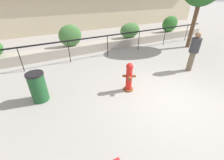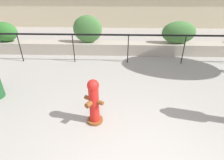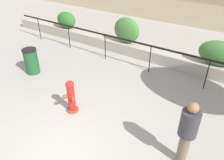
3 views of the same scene
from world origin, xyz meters
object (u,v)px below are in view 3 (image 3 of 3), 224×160
(hedge_bush_0, at_px, (66,20))
(hedge_bush_2, at_px, (219,53))
(hedge_bush_1, at_px, (127,30))
(pedestrian, at_px, (188,131))
(trash_bin, at_px, (31,61))
(fire_hydrant, at_px, (71,96))

(hedge_bush_0, distance_m, hedge_bush_2, 7.69)
(hedge_bush_1, distance_m, pedestrian, 6.21)
(hedge_bush_1, relative_size, hedge_bush_2, 0.87)
(hedge_bush_2, height_order, pedestrian, pedestrian)
(pedestrian, bearing_deg, trash_bin, 172.46)
(hedge_bush_0, bearing_deg, pedestrian, -29.72)
(hedge_bush_2, height_order, trash_bin, hedge_bush_2)
(hedge_bush_0, xyz_separation_m, pedestrian, (7.97, -4.55, 0.06))
(hedge_bush_0, relative_size, pedestrian, 0.66)
(hedge_bush_2, height_order, fire_hydrant, hedge_bush_2)
(hedge_bush_1, bearing_deg, trash_bin, -119.28)
(hedge_bush_2, bearing_deg, trash_bin, -148.33)
(hedge_bush_0, height_order, pedestrian, pedestrian)
(pedestrian, bearing_deg, hedge_bush_1, 132.87)
(hedge_bush_0, bearing_deg, hedge_bush_2, 0.00)
(hedge_bush_1, distance_m, hedge_bush_2, 3.94)
(hedge_bush_1, height_order, hedge_bush_2, hedge_bush_1)
(hedge_bush_1, height_order, fire_hydrant, hedge_bush_1)
(hedge_bush_2, relative_size, pedestrian, 0.84)
(hedge_bush_2, relative_size, trash_bin, 1.44)
(hedge_bush_2, bearing_deg, pedestrian, -86.42)
(hedge_bush_0, xyz_separation_m, trash_bin, (1.66, -3.72, -0.42))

